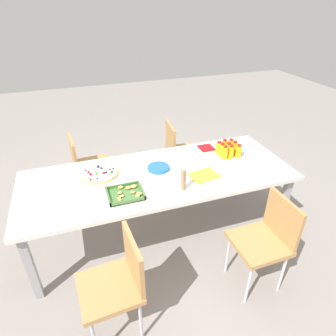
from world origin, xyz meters
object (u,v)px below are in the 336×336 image
at_px(juice_bottle_4, 228,149).
at_px(snack_tray, 126,193).
at_px(juice_bottle_7, 231,152).
at_px(juice_bottle_8, 225,153).
at_px(juice_bottle_0, 231,145).
at_px(napkin_stack, 206,148).
at_px(party_table, 159,179).
at_px(cardboard_tube, 183,180).
at_px(chair_far_left, 267,236).
at_px(chair_near_left, 180,149).
at_px(fruit_pizza, 99,173).
at_px(plate_stack, 158,168).
at_px(chair_near_right, 86,163).
at_px(juice_bottle_5, 222,150).
at_px(juice_bottle_3, 235,148).
at_px(juice_bottle_6, 239,151).
at_px(juice_bottle_2, 219,148).
at_px(juice_bottle_1, 224,146).
at_px(chair_far_right, 118,280).
at_px(paper_folder, 204,175).

height_order(juice_bottle_4, snack_tray, juice_bottle_4).
distance_m(juice_bottle_7, juice_bottle_8, 0.07).
height_order(juice_bottle_4, juice_bottle_8, juice_bottle_8).
xyz_separation_m(juice_bottle_0, napkin_stack, (0.22, -0.13, -0.06)).
bearing_deg(party_table, cardboard_tube, 111.67).
xyz_separation_m(chair_far_left, juice_bottle_8, (-0.08, -0.89, 0.29)).
bearing_deg(chair_near_left, cardboard_tube, -15.10).
height_order(chair_far_left, juice_bottle_0, juice_bottle_0).
xyz_separation_m(party_table, fruit_pizza, (0.52, -0.17, 0.07)).
distance_m(party_table, fruit_pizza, 0.55).
relative_size(party_table, napkin_stack, 16.66).
bearing_deg(plate_stack, chair_near_right, -49.37).
distance_m(chair_near_left, chair_near_right, 1.13).
bearing_deg(plate_stack, juice_bottle_5, -176.59).
bearing_deg(juice_bottle_7, chair_near_right, -28.90).
xyz_separation_m(chair_near_left, juice_bottle_0, (-0.34, 0.61, 0.29)).
height_order(juice_bottle_3, snack_tray, juice_bottle_3).
bearing_deg(chair_far_left, juice_bottle_3, -14.05).
bearing_deg(party_table, chair_near_right, -53.35).
relative_size(party_table, snack_tray, 8.62).
height_order(juice_bottle_6, fruit_pizza, juice_bottle_6).
height_order(chair_near_right, juice_bottle_0, juice_bottle_0).
distance_m(juice_bottle_2, snack_tray, 1.15).
relative_size(juice_bottle_0, snack_tray, 0.48).
distance_m(juice_bottle_0, juice_bottle_6, 0.15).
xyz_separation_m(juice_bottle_1, cardboard_tube, (0.66, 0.50, 0.03)).
bearing_deg(juice_bottle_3, fruit_pizza, -1.86).
bearing_deg(chair_far_right, juice_bottle_0, -57.42).
distance_m(party_table, juice_bottle_0, 0.89).
relative_size(juice_bottle_7, cardboard_tube, 0.73).
xyz_separation_m(juice_bottle_7, paper_folder, (0.40, 0.22, -0.06)).
relative_size(chair_far_right, chair_far_left, 1.00).
bearing_deg(fruit_pizza, juice_bottle_7, 174.93).
relative_size(juice_bottle_3, plate_stack, 0.70).
distance_m(chair_near_right, juice_bottle_4, 1.60).
xyz_separation_m(chair_near_left, snack_tray, (0.87, 1.02, 0.23)).
relative_size(snack_tray, plate_stack, 1.40).
relative_size(juice_bottle_4, fruit_pizza, 0.40).
xyz_separation_m(juice_bottle_4, juice_bottle_6, (-0.07, 0.08, 0.00)).
height_order(chair_near_left, snack_tray, chair_near_left).
relative_size(juice_bottle_7, snack_tray, 0.50).
relative_size(juice_bottle_4, juice_bottle_8, 0.94).
height_order(juice_bottle_4, napkin_stack, juice_bottle_4).
bearing_deg(cardboard_tube, fruit_pizza, -36.42).
relative_size(chair_far_left, paper_folder, 3.19).
distance_m(chair_far_right, juice_bottle_6, 1.71).
relative_size(party_table, juice_bottle_7, 17.30).
relative_size(juice_bottle_0, juice_bottle_6, 0.96).
xyz_separation_m(chair_near_right, juice_bottle_7, (-1.40, 0.77, 0.29)).
distance_m(chair_far_right, juice_bottle_4, 1.69).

